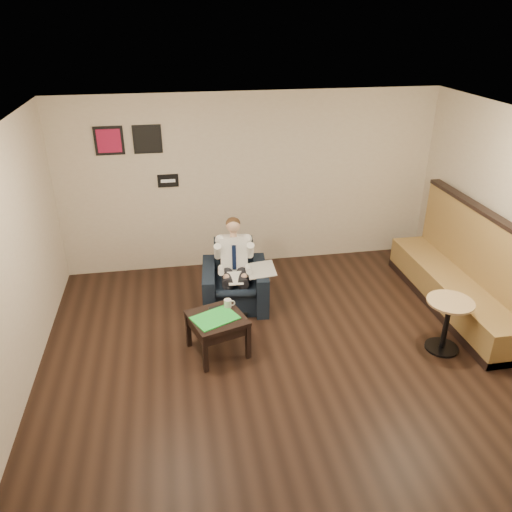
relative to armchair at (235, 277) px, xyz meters
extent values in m
plane|color=black|center=(0.47, -1.66, -0.44)|extent=(6.00, 6.00, 0.00)
cube|color=beige|center=(0.47, 1.34, 0.96)|extent=(6.00, 0.02, 2.80)
cube|color=white|center=(0.47, -1.66, 2.36)|extent=(6.00, 6.00, 0.02)
cube|color=black|center=(-0.83, 1.33, 1.06)|extent=(0.32, 0.02, 0.20)
cube|color=#A9143E|center=(-1.63, 1.33, 1.71)|extent=(0.42, 0.03, 0.42)
cube|color=black|center=(-1.08, 1.33, 1.71)|extent=(0.42, 0.03, 0.42)
cube|color=black|center=(0.00, 0.00, 0.00)|extent=(0.99, 0.99, 0.88)
cube|color=white|center=(-0.02, -0.21, 0.10)|extent=(0.21, 0.29, 0.01)
cube|color=silver|center=(0.36, -0.13, 0.16)|extent=(0.40, 0.49, 0.01)
cube|color=black|center=(-0.37, -1.09, -0.18)|extent=(0.79, 0.79, 0.52)
cube|color=#2BDA45|center=(-0.39, -1.12, 0.08)|extent=(0.62, 0.55, 0.01)
cylinder|color=white|center=(-0.21, -0.90, 0.13)|extent=(0.12, 0.12, 0.11)
cube|color=black|center=(-0.37, -0.90, 0.08)|extent=(0.17, 0.10, 0.01)
cube|color=olive|center=(3.06, -0.63, 0.28)|extent=(0.67, 2.81, 1.44)
cylinder|color=tan|center=(2.43, -1.53, -0.09)|extent=(0.58, 0.58, 0.70)
camera|label=1|loc=(-0.79, -6.19, 3.42)|focal=35.00mm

